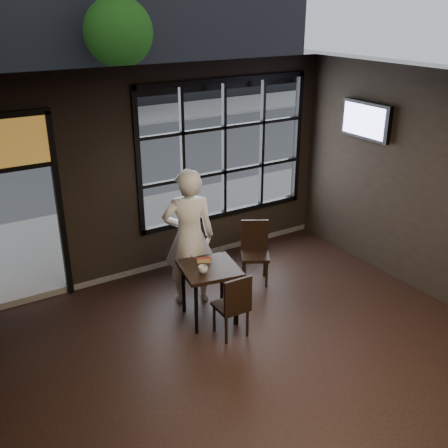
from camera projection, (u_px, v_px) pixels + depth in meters
floor at (297, 393)px, 5.82m from camera, size 6.00×7.00×0.02m
ceiling at (317, 100)px, 4.56m from camera, size 6.00×7.00×0.02m
window_frame at (224, 150)px, 8.44m from camera, size 3.06×0.12×2.28m
stained_transom at (3, 143)px, 6.64m from camera, size 1.20×0.06×0.70m
cafe_table at (210, 292)px, 7.05m from camera, size 0.85×0.85×0.79m
chair_near at (231, 304)px, 6.68m from camera, size 0.40×0.40×0.89m
chair_window at (255, 254)px, 7.94m from camera, size 0.57×0.57×0.96m
man at (189, 237)px, 7.26m from camera, size 0.85×0.71×1.98m
hotdog at (204, 260)px, 7.01m from camera, size 0.21×0.16×0.06m
cup at (203, 269)px, 6.73m from camera, size 0.15×0.15×0.10m
tv at (366, 120)px, 8.02m from camera, size 0.11×0.97×0.57m
navy_car at (49, 117)px, 15.82m from camera, size 4.37×2.15×1.38m
tree_right at (119, 33)px, 18.73m from camera, size 2.49×2.49×4.25m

